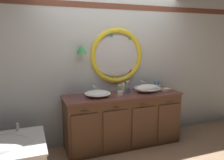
{
  "coord_description": "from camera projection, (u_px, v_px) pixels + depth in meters",
  "views": [
    {
      "loc": [
        -1.36,
        -3.05,
        1.77
      ],
      "look_at": [
        -0.11,
        0.25,
        1.14
      ],
      "focal_mm": 35.94,
      "sensor_mm": 36.0,
      "label": 1
    }
  ],
  "objects": [
    {
      "name": "ground_plane",
      "position": [
        124.0,
        152.0,
        3.6
      ],
      "size": [
        14.0,
        14.0,
        0.0
      ],
      "primitive_type": "plane",
      "color": "tan"
    },
    {
      "name": "toothbrush_holder_left",
      "position": [
        120.0,
        94.0,
        3.51
      ],
      "size": [
        0.09,
        0.09,
        0.21
      ],
      "color": "silver",
      "rests_on": "vanity_counter"
    },
    {
      "name": "back_wall_assembly",
      "position": [
        111.0,
        66.0,
        3.9
      ],
      "size": [
        6.4,
        0.26,
        2.6
      ],
      "color": "silver",
      "rests_on": "ground_plane"
    },
    {
      "name": "toiletry_basket",
      "position": [
        157.0,
        86.0,
        4.16
      ],
      "size": [
        0.15,
        0.09,
        0.12
      ],
      "color": "beige",
      "rests_on": "vanity_counter"
    },
    {
      "name": "sink_basin_right",
      "position": [
        147.0,
        88.0,
        3.83
      ],
      "size": [
        0.45,
        0.45,
        0.14
      ],
      "color": "white",
      "rests_on": "vanity_counter"
    },
    {
      "name": "faucet_set_left",
      "position": [
        94.0,
        90.0,
        3.73
      ],
      "size": [
        0.21,
        0.15,
        0.14
      ],
      "color": "silver",
      "rests_on": "vanity_counter"
    },
    {
      "name": "sink_basin_left",
      "position": [
        98.0,
        93.0,
        3.53
      ],
      "size": [
        0.42,
        0.42,
        0.1
      ],
      "color": "white",
      "rests_on": "vanity_counter"
    },
    {
      "name": "toothbrush_holder_right",
      "position": [
        127.0,
        90.0,
        3.75
      ],
      "size": [
        0.08,
        0.08,
        0.22
      ],
      "color": "slate",
      "rests_on": "vanity_counter"
    },
    {
      "name": "faucet_set_right",
      "position": [
        141.0,
        86.0,
        4.04
      ],
      "size": [
        0.24,
        0.15,
        0.16
      ],
      "color": "silver",
      "rests_on": "vanity_counter"
    },
    {
      "name": "soap_dispenser",
      "position": [
        123.0,
        88.0,
        3.84
      ],
      "size": [
        0.06,
        0.07,
        0.17
      ],
      "color": "#EFE5C6",
      "rests_on": "vanity_counter"
    },
    {
      "name": "folded_hand_towel",
      "position": [
        166.0,
        90.0,
        3.93
      ],
      "size": [
        0.15,
        0.14,
        0.05
      ],
      "color": "beige",
      "rests_on": "vanity_counter"
    },
    {
      "name": "vanity_counter",
      "position": [
        123.0,
        119.0,
        3.79
      ],
      "size": [
        1.97,
        0.61,
        0.89
      ],
      "color": "brown",
      "rests_on": "ground_plane"
    }
  ]
}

